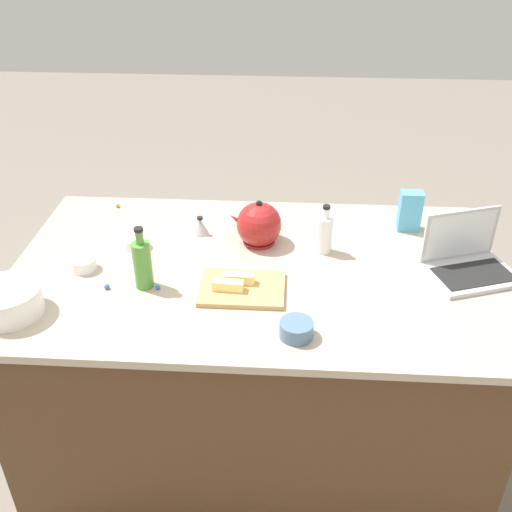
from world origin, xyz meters
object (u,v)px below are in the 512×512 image
(bottle_vinegar, at_px, (325,234))
(kitchen_timer, at_px, (200,226))
(ramekin_small, at_px, (296,329))
(candy_bag, at_px, (410,211))
(kettle, at_px, (258,225))
(mixing_bowl_large, at_px, (8,300))
(ramekin_medium, at_px, (83,264))
(laptop, at_px, (468,261))
(butter_stick_right, at_px, (228,285))
(cutting_board, at_px, (242,288))
(ramekin_wide, at_px, (136,243))
(butter_stick_left, at_px, (239,278))
(bottle_olive, at_px, (142,263))

(bottle_vinegar, height_order, kitchen_timer, bottle_vinegar)
(ramekin_small, distance_m, candy_bag, 0.86)
(kitchen_timer, bearing_deg, kettle, 167.35)
(mixing_bowl_large, bearing_deg, kitchen_timer, -134.29)
(bottle_vinegar, bearing_deg, ramekin_medium, 11.68)
(kettle, distance_m, ramekin_medium, 0.69)
(bottle_vinegar, height_order, ramekin_medium, bottle_vinegar)
(ramekin_small, height_order, kitchen_timer, kitchen_timer)
(laptop, xyz_separation_m, butter_stick_right, (0.87, 0.20, -0.01))
(cutting_board, bearing_deg, butter_stick_right, 25.27)
(bottle_vinegar, relative_size, ramekin_wide, 2.23)
(kitchen_timer, bearing_deg, bottle_vinegar, 167.69)
(kettle, bearing_deg, butter_stick_left, 81.13)
(mixing_bowl_large, distance_m, cutting_board, 0.79)
(kitchen_timer, bearing_deg, laptop, 167.88)
(laptop, distance_m, kettle, 0.80)
(mixing_bowl_large, relative_size, butter_stick_right, 2.08)
(ramekin_medium, height_order, kitchen_timer, kitchen_timer)
(butter_stick_left, xyz_separation_m, candy_bag, (-0.67, -0.46, 0.05))
(mixing_bowl_large, distance_m, ramekin_medium, 0.32)
(bottle_olive, bearing_deg, candy_bag, -154.51)
(bottle_olive, relative_size, bottle_vinegar, 1.18)
(laptop, relative_size, ramekin_small, 3.34)
(butter_stick_right, bearing_deg, butter_stick_left, -127.57)
(laptop, height_order, ramekin_medium, laptop)
(butter_stick_right, bearing_deg, kettle, -103.06)
(ramekin_wide, bearing_deg, ramekin_small, 141.54)
(cutting_board, distance_m, ramekin_small, 0.31)
(bottle_vinegar, bearing_deg, ramekin_wide, 1.31)
(ramekin_small, xyz_separation_m, kitchen_timer, (0.40, -0.63, 0.01))
(mixing_bowl_large, xyz_separation_m, kitchen_timer, (-0.56, -0.57, -0.02))
(bottle_vinegar, bearing_deg, kitchen_timer, -12.31)
(bottle_vinegar, bearing_deg, butter_stick_right, 41.76)
(bottle_olive, distance_m, cutting_board, 0.36)
(bottle_olive, height_order, candy_bag, bottle_olive)
(mixing_bowl_large, height_order, ramekin_small, mixing_bowl_large)
(laptop, relative_size, mixing_bowl_large, 1.59)
(butter_stick_left, relative_size, kitchen_timer, 1.43)
(mixing_bowl_large, xyz_separation_m, cutting_board, (-0.76, -0.18, -0.04))
(bottle_vinegar, relative_size, kitchen_timer, 2.62)
(cutting_board, xyz_separation_m, candy_bag, (-0.65, -0.49, 0.08))
(mixing_bowl_large, height_order, bottle_vinegar, bottle_vinegar)
(bottle_olive, height_order, ramekin_small, bottle_olive)
(laptop, bearing_deg, butter_stick_left, 10.34)
(kettle, distance_m, candy_bag, 0.63)
(ramekin_small, bearing_deg, ramekin_medium, -23.04)
(kettle, distance_m, kitchen_timer, 0.25)
(bottle_vinegar, height_order, kettle, bottle_vinegar)
(cutting_board, bearing_deg, bottle_olive, -1.34)
(cutting_board, distance_m, butter_stick_right, 0.06)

